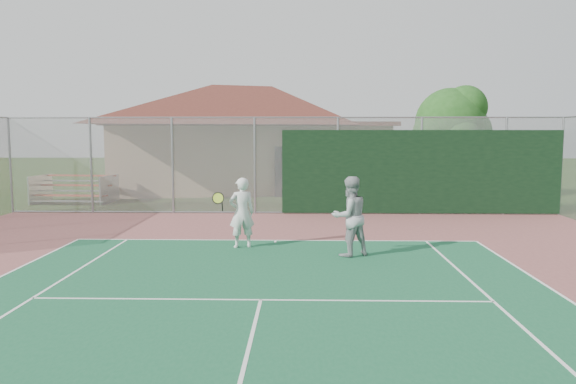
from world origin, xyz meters
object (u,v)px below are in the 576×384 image
object	(u,v)px
tree	(452,125)
player_grey_back	(350,217)
player_white_front	(241,213)
bleachers	(74,188)
clubhouse	(247,128)

from	to	relation	value
tree	player_grey_back	xyz separation A→B (m)	(-5.31, -11.19, -2.30)
tree	player_white_front	size ratio (longest dim) A/B	2.74
bleachers	player_grey_back	distance (m)	14.66
bleachers	tree	xyz separation A→B (m)	(16.07, 1.24, 2.64)
tree	player_grey_back	distance (m)	12.60
player_white_front	player_grey_back	bearing A→B (deg)	142.92
tree	player_grey_back	world-z (taller)	tree
player_white_front	player_grey_back	size ratio (longest dim) A/B	0.94
clubhouse	player_grey_back	world-z (taller)	clubhouse
player_white_front	tree	bearing A→B (deg)	-146.37
player_grey_back	bleachers	bearing A→B (deg)	-68.92
clubhouse	tree	distance (m)	10.89
tree	player_white_front	bearing A→B (deg)	-127.92
clubhouse	player_white_front	distance (m)	15.97
clubhouse	bleachers	bearing A→B (deg)	-144.76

